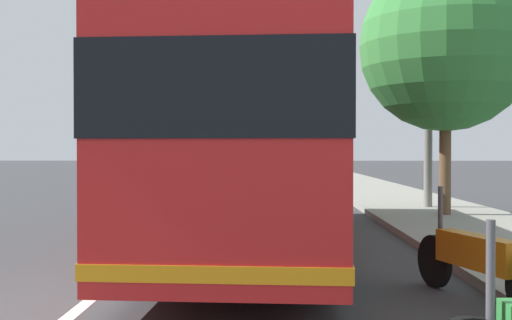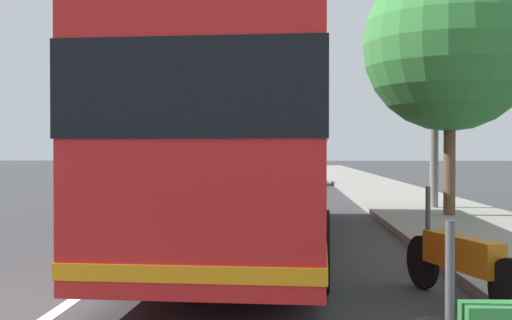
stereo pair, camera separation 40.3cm
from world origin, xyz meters
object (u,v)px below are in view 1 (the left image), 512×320
Objects in this scene: coach_bus at (259,144)px; car_ahead_same_lane at (213,165)px; car_behind_bus at (278,171)px; utility_pole at (428,71)px; car_side_street at (261,176)px; roadside_tree_mid_block at (446,46)px; motorcycle_angled at (476,259)px.

coach_bus is 34.49m from car_ahead_same_lane.
utility_pole is (-14.44, -4.13, 3.30)m from car_behind_bus.
car_side_street is 12.87m from roadside_tree_mid_block.
coach_bus is at bearing 8.91° from car_ahead_same_lane.
roadside_tree_mid_block is (4.28, -4.57, 2.50)m from coach_bus.
car_ahead_same_lane is 0.55× the size of utility_pole.
roadside_tree_mid_block reaches higher than car_ahead_same_lane.
coach_bus is 5.22× the size of motorcycle_angled.
roadside_tree_mid_block is at bearing -43.95° from coach_bus.
roadside_tree_mid_block is at bearing -31.28° from motorcycle_angled.
roadside_tree_mid_block reaches higher than car_behind_bus.
car_behind_bus is at bearing 15.98° from utility_pole.
car_behind_bus is 14.14m from car_ahead_same_lane.
car_side_street is at bearing 3.71° from coach_bus.
coach_bus is 6.74m from roadside_tree_mid_block.
roadside_tree_mid_block is (-29.95, -8.60, 3.63)m from car_ahead_same_lane.
motorcycle_angled is at bearing -169.75° from car_side_street.
car_behind_bus is 1.04× the size of car_ahead_same_lane.
motorcycle_angled is 39.13m from car_ahead_same_lane.
roadside_tree_mid_block reaches higher than coach_bus.
coach_bus reaches higher than motorcycle_angled.
motorcycle_angled is 0.52× the size of car_ahead_same_lane.
car_behind_bus is 15.37m from utility_pole.
car_side_street is 18.97m from car_ahead_same_lane.
coach_bus is 8.22m from utility_pole.
roadside_tree_mid_block reaches higher than car_side_street.
car_side_street reaches higher than motorcycle_angled.
car_ahead_same_lane reaches higher than car_behind_bus.
roadside_tree_mid_block reaches higher than motorcycle_angled.
car_ahead_same_lane reaches higher than car_side_street.
car_behind_bus is at bearing -5.85° from car_side_street.
utility_pole is (-9.23, -4.89, 3.33)m from car_side_street.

